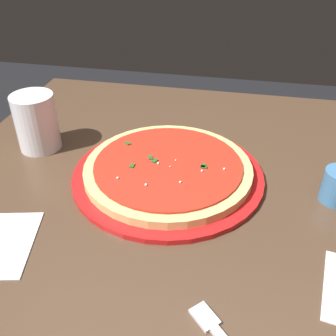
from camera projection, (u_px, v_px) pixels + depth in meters
name	position (u px, v px, depth m)	size (l,w,h in m)	color
restaurant_table	(162.00, 245.00, 0.78)	(0.91, 0.85, 0.75)	black
serving_plate	(168.00, 175.00, 0.72)	(0.35, 0.35, 0.01)	red
pizza	(168.00, 168.00, 0.71)	(0.31, 0.31, 0.02)	#DBB26B
cup_tall_drink	(36.00, 122.00, 0.78)	(0.08, 0.08, 0.12)	silver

